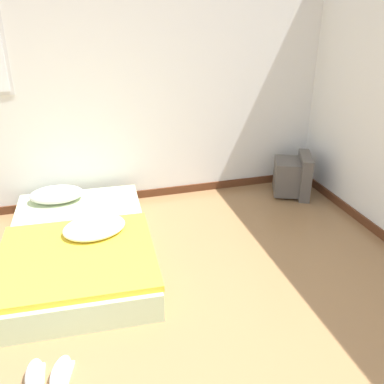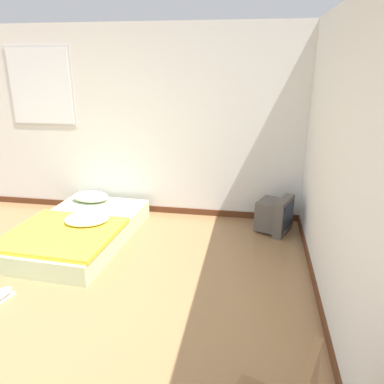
# 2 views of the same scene
# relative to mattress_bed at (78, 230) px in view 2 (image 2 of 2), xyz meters

# --- Properties ---
(wall_back) EXTENTS (7.68, 0.08, 2.60)m
(wall_back) POSITION_rel_mattress_bed_xyz_m (0.11, 1.10, 1.15)
(wall_back) COLOR white
(wall_back) RESTS_ON ground_plane
(wall_right) EXTENTS (0.08, 8.30, 2.60)m
(wall_right) POSITION_rel_mattress_bed_xyz_m (2.80, -1.88, 1.14)
(wall_right) COLOR white
(wall_right) RESTS_ON ground_plane
(mattress_bed) EXTENTS (1.28, 1.97, 0.37)m
(mattress_bed) POSITION_rel_mattress_bed_xyz_m (0.00, 0.00, 0.00)
(mattress_bed) COLOR beige
(mattress_bed) RESTS_ON ground_plane
(crt_tv) EXTENTS (0.51, 0.53, 0.48)m
(crt_tv) POSITION_rel_mattress_bed_xyz_m (2.41, 0.68, 0.08)
(crt_tv) COLOR #56514C
(crt_tv) RESTS_ON ground_plane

